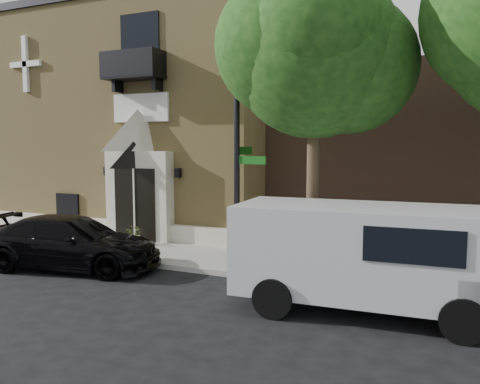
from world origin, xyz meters
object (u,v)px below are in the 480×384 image
object	(u,v)px
cargo_van	(378,254)
street_sign	(238,163)
black_sedan	(71,242)
pedestrian_near	(243,232)
fire_hydrant	(338,265)
dumpster	(439,258)

from	to	relation	value
cargo_van	street_sign	size ratio (longest dim) A/B	0.98
black_sedan	pedestrian_near	world-z (taller)	pedestrian_near
pedestrian_near	street_sign	bearing A→B (deg)	102.72
fire_hydrant	pedestrian_near	xyz separation A→B (m)	(-3.23, 1.30, 0.40)
black_sedan	cargo_van	size ratio (longest dim) A/B	0.92
black_sedan	fire_hydrant	xyz separation A→B (m)	(7.40, 1.55, -0.27)
black_sedan	street_sign	size ratio (longest dim) A/B	0.90
pedestrian_near	fire_hydrant	bearing A→B (deg)	151.81
cargo_van	street_sign	distance (m)	4.48
pedestrian_near	cargo_van	bearing A→B (deg)	139.03
street_sign	dumpster	world-z (taller)	street_sign
black_sedan	dumpster	size ratio (longest dim) A/B	2.30
black_sedan	dumpster	world-z (taller)	black_sedan
cargo_van	pedestrian_near	bearing A→B (deg)	142.16
black_sedan	pedestrian_near	xyz separation A→B (m)	(4.17, 2.84, 0.14)
fire_hydrant	dumpster	distance (m)	2.41
street_sign	fire_hydrant	world-z (taller)	street_sign
black_sedan	street_sign	distance (m)	5.42
cargo_van	fire_hydrant	size ratio (longest dim) A/B	8.12
street_sign	fire_hydrant	size ratio (longest dim) A/B	8.30
cargo_van	pedestrian_near	world-z (taller)	cargo_van
street_sign	dumpster	distance (m)	5.55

